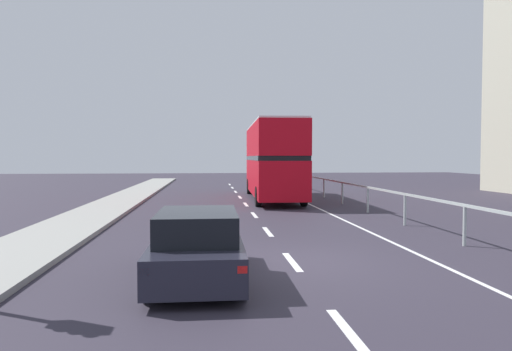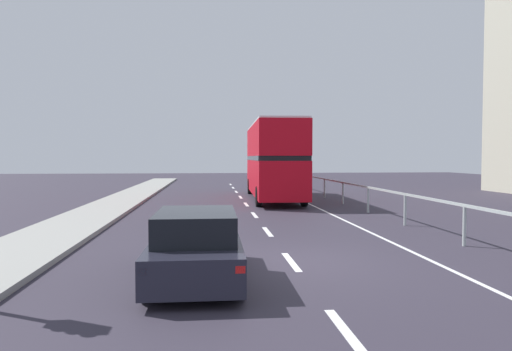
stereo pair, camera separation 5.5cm
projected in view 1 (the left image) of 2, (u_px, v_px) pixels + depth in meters
name	position (u px, v px, depth m)	size (l,w,h in m)	color
ground_plane	(292.00, 264.00, 10.68)	(73.76, 120.00, 0.10)	#302B37
lane_paint_markings	(301.00, 214.00, 19.72)	(3.45, 46.00, 0.01)	silver
bridge_side_railing	(368.00, 191.00, 20.12)	(0.10, 42.00, 1.16)	#A9B2AF
double_decker_bus_red	(273.00, 159.00, 26.47)	(2.86, 11.01, 4.37)	red
hatchback_car_near	(198.00, 246.00, 9.11)	(1.81, 4.11, 1.39)	#21212E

